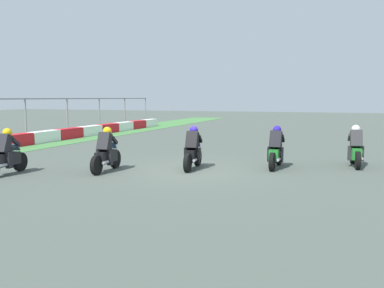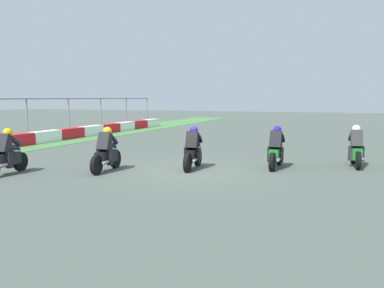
# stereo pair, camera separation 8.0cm
# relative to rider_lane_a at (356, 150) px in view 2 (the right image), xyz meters

# --- Properties ---
(ground_plane) EXTENTS (120.00, 120.00, 0.00)m
(ground_plane) POSITION_rel_rider_lane_a_xyz_m (-2.75, 5.35, -0.62)
(ground_plane) COLOR #49524B
(rider_lane_a) EXTENTS (2.04, 0.57, 1.51)m
(rider_lane_a) POSITION_rel_rider_lane_a_xyz_m (0.00, 0.00, 0.00)
(rider_lane_a) COLOR black
(rider_lane_a) RESTS_ON ground_plane
(rider_lane_b) EXTENTS (2.04, 0.54, 1.51)m
(rider_lane_b) POSITION_rel_rider_lane_a_xyz_m (-1.33, 2.66, 0.00)
(rider_lane_b) COLOR black
(rider_lane_b) RESTS_ON ground_plane
(rider_lane_c) EXTENTS (2.04, 0.56, 1.51)m
(rider_lane_c) POSITION_rel_rider_lane_a_xyz_m (-2.51, 5.36, 0.00)
(rider_lane_c) COLOR black
(rider_lane_c) RESTS_ON ground_plane
(rider_lane_d) EXTENTS (2.04, 0.56, 1.51)m
(rider_lane_d) POSITION_rel_rider_lane_a_xyz_m (-3.97, 7.96, 0.00)
(rider_lane_d) COLOR black
(rider_lane_d) RESTS_ON ground_plane
(rider_lane_e) EXTENTS (2.04, 0.57, 1.51)m
(rider_lane_e) POSITION_rel_rider_lane_a_xyz_m (-5.61, 10.69, 0.00)
(rider_lane_e) COLOR black
(rider_lane_e) RESTS_ON ground_plane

